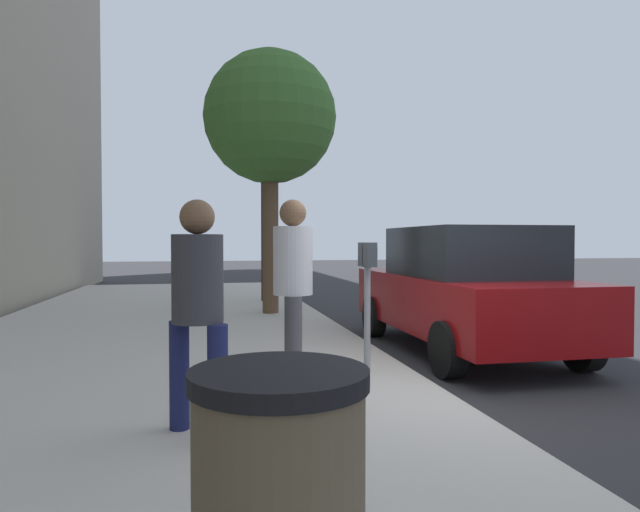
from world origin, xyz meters
TOP-DOWN VIEW (x-y plane):
  - ground_plane at (0.00, 0.00)m, footprint 80.00×80.00m
  - sidewalk_slab at (0.00, 3.00)m, footprint 28.00×6.00m
  - parking_meter at (0.58, 0.54)m, footprint 0.36×0.12m
  - pedestrian_at_meter at (0.45, 1.37)m, footprint 0.55×0.40m
  - pedestrian_bystander at (-0.96, 2.30)m, footprint 0.40×0.43m
  - parked_sedan_near at (2.12, -1.35)m, footprint 4.41×1.99m
  - street_tree at (5.84, 0.97)m, footprint 2.61×2.61m
  - traffic_signal at (8.11, 0.77)m, footprint 0.24×0.44m

SIDE VIEW (x-z plane):
  - ground_plane at x=0.00m, z-range 0.00..0.00m
  - sidewalk_slab at x=0.00m, z-range 0.00..0.15m
  - parked_sedan_near at x=2.12m, z-range 0.01..1.78m
  - pedestrian_bystander at x=-0.96m, z-range 0.30..2.03m
  - parking_meter at x=0.58m, z-range 0.46..1.87m
  - pedestrian_at_meter at x=0.45m, z-range 0.33..2.18m
  - traffic_signal at x=8.11m, z-range 0.78..4.38m
  - street_tree at x=5.84m, z-range 1.39..6.57m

